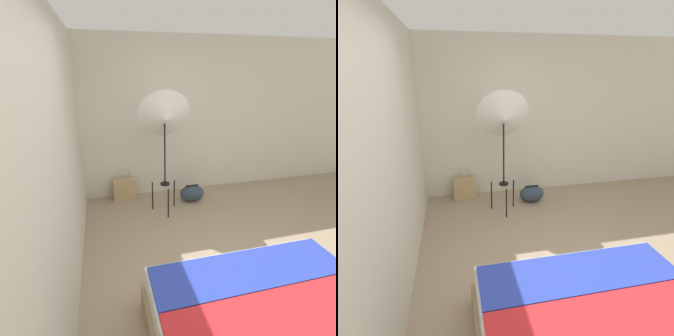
% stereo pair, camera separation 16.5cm
% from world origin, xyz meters
% --- Properties ---
extents(ground_plane, '(14.00, 14.00, 0.00)m').
position_xyz_m(ground_plane, '(0.00, 0.00, 0.00)').
color(ground_plane, gray).
extents(wall_back, '(8.00, 0.05, 2.60)m').
position_xyz_m(wall_back, '(0.00, 2.62, 1.30)').
color(wall_back, beige).
rests_on(wall_back, ground_plane).
extents(wall_side_left, '(0.05, 8.00, 2.60)m').
position_xyz_m(wall_side_left, '(-1.49, 1.00, 1.30)').
color(wall_side_left, beige).
rests_on(wall_side_left, ground_plane).
extents(photo_umbrella, '(0.75, 0.45, 1.83)m').
position_xyz_m(photo_umbrella, '(-0.27, 1.88, 1.44)').
color(photo_umbrella, black).
rests_on(photo_umbrella, ground_plane).
extents(tote_bag, '(0.38, 0.17, 0.55)m').
position_xyz_m(tote_bag, '(-0.83, 2.45, 0.19)').
color(tote_bag, tan).
rests_on(tote_bag, ground_plane).
extents(duffel_bag, '(0.41, 0.27, 0.28)m').
position_xyz_m(duffel_bag, '(0.25, 2.10, 0.14)').
color(duffel_bag, '#2D3D4C').
rests_on(duffel_bag, ground_plane).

